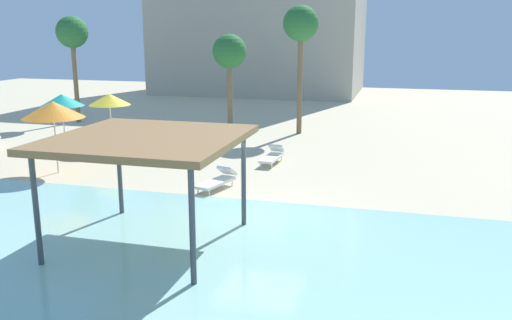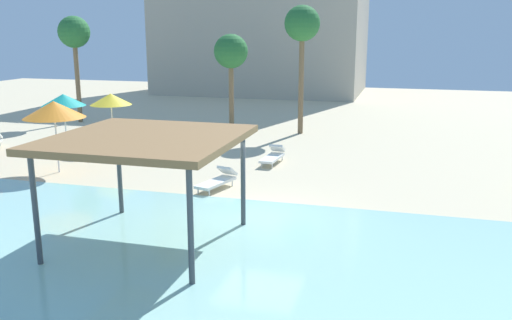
# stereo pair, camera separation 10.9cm
# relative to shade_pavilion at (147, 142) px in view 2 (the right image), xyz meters

# --- Properties ---
(ground_plane) EXTENTS (80.00, 80.00, 0.00)m
(ground_plane) POSITION_rel_shade_pavilion_xyz_m (2.26, 2.81, -2.79)
(ground_plane) COLOR beige
(lagoon_water) EXTENTS (44.00, 13.50, 0.04)m
(lagoon_water) POSITION_rel_shade_pavilion_xyz_m (2.26, -2.44, -2.77)
(lagoon_water) COLOR #99D1C6
(lagoon_water) RESTS_ON ground
(shade_pavilion) EXTENTS (4.67, 4.67, 2.95)m
(shade_pavilion) POSITION_rel_shade_pavilion_xyz_m (0.00, 0.00, 0.00)
(shade_pavilion) COLOR #42474C
(shade_pavilion) RESTS_ON ground
(beach_umbrella_orange_0) EXTENTS (2.41, 2.41, 2.88)m
(beach_umbrella_orange_0) POSITION_rel_shade_pavilion_xyz_m (-6.95, 5.88, -0.24)
(beach_umbrella_orange_0) COLOR silver
(beach_umbrella_orange_0) RESTS_ON ground
(beach_umbrella_yellow_2) EXTENTS (1.95, 1.95, 2.66)m
(beach_umbrella_yellow_2) POSITION_rel_shade_pavilion_xyz_m (-7.14, 10.48, -0.40)
(beach_umbrella_yellow_2) COLOR silver
(beach_umbrella_yellow_2) RESTS_ON ground
(beach_umbrella_teal_4) EXTENTS (2.14, 2.14, 2.52)m
(beach_umbrella_teal_4) POSITION_rel_shade_pavilion_xyz_m (-9.97, 10.83, -0.57)
(beach_umbrella_teal_4) COLOR silver
(beach_umbrella_teal_4) RESTS_ON ground
(lounge_chair_2) EXTENTS (1.09, 1.99, 0.74)m
(lounge_chair_2) POSITION_rel_shade_pavilion_xyz_m (0.01, 5.39, -2.45)
(lounge_chair_2) COLOR white
(lounge_chair_2) RESTS_ON ground
(lounge_chair_5) EXTENTS (0.73, 1.93, 0.74)m
(lounge_chair_5) POSITION_rel_shade_pavilion_xyz_m (1.00, 9.68, -2.45)
(lounge_chair_5) COLOR white
(lounge_chair_5) RESTS_ON ground
(palm_tree_0) EXTENTS (1.90, 1.90, 6.42)m
(palm_tree_0) POSITION_rel_shade_pavilion_xyz_m (-13.17, 16.98, 2.52)
(palm_tree_0) COLOR brown
(palm_tree_0) RESTS_ON ground
(palm_tree_1) EXTENTS (1.90, 1.90, 6.88)m
(palm_tree_1) POSITION_rel_shade_pavilion_xyz_m (0.78, 16.84, 2.96)
(palm_tree_1) COLOR brown
(palm_tree_1) RESTS_ON ground
(palm_tree_2) EXTENTS (1.90, 1.90, 5.38)m
(palm_tree_2) POSITION_rel_shade_pavilion_xyz_m (-3.23, 16.88, 1.54)
(palm_tree_2) COLOR brown
(palm_tree_2) RESTS_ON ground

